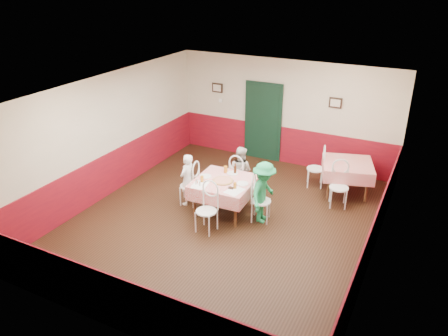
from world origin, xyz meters
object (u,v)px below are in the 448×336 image
at_px(diner_right, 264,192).
at_px(diner_left, 187,180).
at_px(glass_c, 226,169).
at_px(pizza, 223,181).
at_px(wallet, 231,188).
at_px(chair_left, 189,186).
at_px(glass_a, 202,179).
at_px(diner_far, 240,171).
at_px(glass_b, 235,186).
at_px(beer_bottle, 235,169).
at_px(chair_far, 239,178).
at_px(second_table, 346,178).
at_px(chair_right, 261,201).
at_px(main_table, 224,196).
at_px(chair_second_a, 315,169).
at_px(chair_second_b, 339,188).
at_px(chair_near, 206,211).

bearing_deg(diner_right, diner_left, 91.98).
relative_size(glass_c, diner_right, 0.11).
relative_size(pizza, glass_c, 2.89).
bearing_deg(wallet, glass_c, 122.65).
distance_m(chair_left, glass_a, 0.64).
xyz_separation_m(glass_a, diner_far, (0.35, 1.17, -0.23)).
bearing_deg(glass_a, glass_b, 3.24).
bearing_deg(beer_bottle, diner_right, -24.46).
xyz_separation_m(glass_b, beer_bottle, (-0.31, 0.65, 0.05)).
xyz_separation_m(chair_far, pizza, (0.03, -0.90, 0.32)).
distance_m(chair_left, diner_left, 0.15).
relative_size(second_table, chair_right, 1.24).
bearing_deg(glass_c, diner_right, -17.88).
distance_m(wallet, diner_far, 1.22).
bearing_deg(main_table, chair_right, 2.39).
bearing_deg(chair_second_a, diner_far, -66.24).
height_order(second_table, chair_second_a, chair_second_a).
bearing_deg(glass_b, glass_c, 130.74).
height_order(chair_far, diner_left, diner_left).
relative_size(chair_left, chair_second_a, 1.00).
bearing_deg(second_table, diner_left, -144.53).
bearing_deg(chair_left, chair_second_b, 108.79).
distance_m(chair_near, glass_a, 0.81).
bearing_deg(diner_right, beer_bottle, 65.13).
height_order(chair_right, diner_left, diner_left).
height_order(chair_far, diner_right, diner_right).
distance_m(glass_a, glass_b, 0.75).
xyz_separation_m(main_table, diner_far, (-0.04, 0.90, 0.22)).
relative_size(pizza, glass_a, 3.28).
bearing_deg(beer_bottle, diner_left, -154.53).
bearing_deg(chair_far, chair_near, 93.26).
bearing_deg(main_table, chair_near, -87.61).
height_order(chair_right, diner_far, diner_far).
height_order(chair_left, chair_near, same).
relative_size(second_table, glass_a, 8.54).
bearing_deg(chair_left, glass_a, 56.80).
xyz_separation_m(second_table, glass_b, (-1.78, -2.36, 0.45)).
bearing_deg(chair_second_a, diner_right, -30.38).
bearing_deg(diner_far, chair_far, 98.21).
height_order(glass_a, diner_left, diner_left).
bearing_deg(chair_left, chair_right, 85.82).
bearing_deg(diner_left, glass_c, 122.47).
distance_m(chair_near, diner_right, 1.26).
bearing_deg(wallet, chair_left, 166.26).
xyz_separation_m(chair_far, chair_second_a, (1.44, 1.29, 0.00)).
height_order(glass_a, diner_right, diner_right).
distance_m(glass_a, diner_far, 1.24).
bearing_deg(glass_b, diner_right, 26.34).
bearing_deg(diner_right, glass_b, 115.93).
bearing_deg(pizza, diner_far, 91.98).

